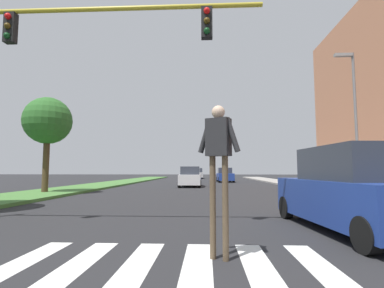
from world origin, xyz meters
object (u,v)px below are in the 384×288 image
(sedan_midblock, at_px, (190,177))
(sedan_distant, at_px, (225,175))
(traffic_light_gantry, at_px, (9,55))
(pedestrian_performer, at_px, (219,155))
(suv_crossing, at_px, (352,191))
(tree_far, at_px, (48,121))
(sedan_far_horizon, at_px, (198,174))
(street_lamp_right, at_px, (354,109))

(sedan_midblock, distance_m, sedan_distant, 10.61)
(traffic_light_gantry, relative_size, sedan_midblock, 2.03)
(traffic_light_gantry, height_order, sedan_midblock, traffic_light_gantry)
(pedestrian_performer, bearing_deg, suv_crossing, 35.39)
(traffic_light_gantry, bearing_deg, pedestrian_performer, -22.96)
(tree_far, xyz_separation_m, sedan_distant, (11.70, 18.40, -3.55))
(sedan_midblock, relative_size, sedan_far_horizon, 1.02)
(traffic_light_gantry, bearing_deg, sedan_far_horizon, 85.23)
(pedestrian_performer, distance_m, sedan_far_horizon, 44.74)
(traffic_light_gantry, relative_size, sedan_far_horizon, 2.06)
(sedan_midblock, height_order, sedan_far_horizon, sedan_far_horizon)
(traffic_light_gantry, xyz_separation_m, street_lamp_right, (12.80, 8.46, 0.22))
(street_lamp_right, bearing_deg, tree_far, 175.44)
(traffic_light_gantry, distance_m, suv_crossing, 9.15)
(tree_far, bearing_deg, pedestrian_performer, -51.13)
(pedestrian_performer, xyz_separation_m, sedan_far_horizon, (-1.74, 44.70, -0.86))
(street_lamp_right, bearing_deg, sedan_far_horizon, 105.23)
(sedan_far_horizon, bearing_deg, sedan_midblock, -89.71)
(suv_crossing, bearing_deg, traffic_light_gantry, -179.78)
(suv_crossing, relative_size, sedan_midblock, 1.03)
(pedestrian_performer, height_order, sedan_midblock, pedestrian_performer)
(tree_far, relative_size, sedan_far_horizon, 1.24)
(street_lamp_right, xyz_separation_m, sedan_midblock, (-9.13, 9.79, -3.80))
(pedestrian_performer, height_order, sedan_distant, pedestrian_performer)
(traffic_light_gantry, relative_size, pedestrian_performer, 3.76)
(pedestrian_performer, xyz_separation_m, suv_crossing, (3.20, 2.27, -0.73))
(street_lamp_right, bearing_deg, traffic_light_gantry, -146.55)
(tree_far, bearing_deg, suv_crossing, -37.17)
(street_lamp_right, xyz_separation_m, pedestrian_performer, (-7.52, -10.69, -2.93))
(tree_far, bearing_deg, sedan_far_horizon, 76.24)
(sedan_midblock, relative_size, sedan_distant, 1.07)
(tree_far, height_order, sedan_distant, tree_far)
(pedestrian_performer, relative_size, sedan_far_horizon, 0.55)
(tree_far, height_order, sedan_far_horizon, tree_far)
(street_lamp_right, xyz_separation_m, suv_crossing, (-4.32, -8.42, -3.66))
(sedan_distant, bearing_deg, suv_crossing, -87.52)
(traffic_light_gantry, bearing_deg, suv_crossing, 0.22)
(traffic_light_gantry, xyz_separation_m, sedan_far_horizon, (3.54, 42.46, -3.57))
(street_lamp_right, relative_size, sedan_distant, 1.75)
(suv_crossing, relative_size, sedan_far_horizon, 1.05)
(tree_far, relative_size, street_lamp_right, 0.75)
(traffic_light_gantry, distance_m, pedestrian_performer, 6.35)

